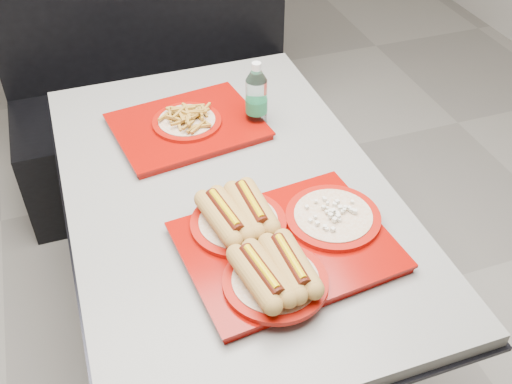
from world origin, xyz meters
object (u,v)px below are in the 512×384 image
object	(u,v)px
booth_bench	(160,99)
tray_near	(278,241)
water_bottle	(256,99)
diner_table	(229,228)
tray_far	(187,123)

from	to	relation	value
booth_bench	tray_near	distance (m)	1.44
water_bottle	diner_table	bearing A→B (deg)	-124.24
booth_bench	tray_near	world-z (taller)	booth_bench
tray_near	tray_far	world-z (taller)	tray_near
tray_near	water_bottle	bearing A→B (deg)	76.31
diner_table	tray_near	size ratio (longest dim) A/B	2.57
tray_far	water_bottle	world-z (taller)	water_bottle
tray_near	tray_far	xyz separation A→B (m)	(-0.08, 0.61, -0.01)
water_bottle	tray_far	bearing A→B (deg)	168.96
tray_near	booth_bench	bearing A→B (deg)	91.93
diner_table	tray_far	xyz separation A→B (m)	(-0.04, 0.31, 0.19)
booth_bench	tray_far	bearing A→B (deg)	-92.73
tray_near	diner_table	bearing A→B (deg)	99.10
tray_far	booth_bench	bearing A→B (deg)	87.27
diner_table	booth_bench	world-z (taller)	booth_bench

